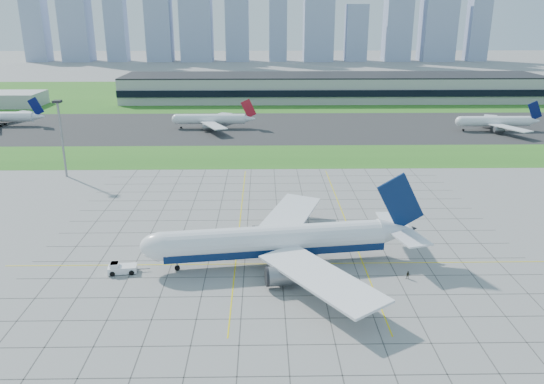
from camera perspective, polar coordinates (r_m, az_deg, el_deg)
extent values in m
plane|color=gray|center=(118.97, 0.95, -7.30)|extent=(1400.00, 1400.00, 0.00)
cube|color=#2A671D|center=(203.70, 0.10, 3.85)|extent=(700.00, 35.00, 0.04)
cube|color=#383838|center=(257.25, -0.14, 6.98)|extent=(700.00, 75.00, 0.04)
cube|color=#2A671D|center=(365.65, -0.41, 10.47)|extent=(700.00, 145.00, 0.04)
cube|color=#474744|center=(135.36, -20.05, -5.16)|extent=(0.18, 130.00, 0.02)
cube|color=#474744|center=(132.97, -16.77, -5.23)|extent=(0.18, 130.00, 0.02)
cube|color=#474744|center=(131.02, -13.39, -5.29)|extent=(0.18, 130.00, 0.02)
cube|color=#474744|center=(129.54, -9.92, -5.33)|extent=(0.18, 130.00, 0.02)
cube|color=#474744|center=(128.54, -6.38, -5.35)|extent=(0.18, 130.00, 0.02)
cube|color=#474744|center=(128.03, -2.80, -5.35)|extent=(0.18, 130.00, 0.02)
cube|color=#474744|center=(128.03, 0.80, -5.33)|extent=(0.18, 130.00, 0.02)
cube|color=#474744|center=(128.52, 4.38, -5.29)|extent=(0.18, 130.00, 0.02)
cube|color=#474744|center=(129.50, 7.92, -5.23)|extent=(0.18, 130.00, 0.02)
cube|color=#474744|center=(130.97, 11.40, -5.15)|extent=(0.18, 130.00, 0.02)
cube|color=#474744|center=(132.90, 14.78, -5.06)|extent=(0.18, 130.00, 0.02)
cube|color=#474744|center=(135.28, 18.06, -4.95)|extent=(0.18, 130.00, 0.02)
cube|color=#474744|center=(138.08, 21.21, -4.83)|extent=(0.18, 130.00, 0.02)
cube|color=#474744|center=(84.85, 1.91, -19.19)|extent=(110.00, 0.18, 0.02)
cube|color=#474744|center=(91.29, 1.65, -16.11)|extent=(110.00, 0.18, 0.02)
cube|color=#474744|center=(97.96, 1.44, -13.44)|extent=(110.00, 0.18, 0.02)
cube|color=#474744|center=(104.82, 1.25, -11.12)|extent=(110.00, 0.18, 0.02)
cube|color=#474744|center=(111.83, 1.09, -9.08)|extent=(110.00, 0.18, 0.02)
cube|color=#474744|center=(118.96, 0.95, -7.29)|extent=(110.00, 0.18, 0.02)
cube|color=#474744|center=(126.20, 0.83, -5.70)|extent=(110.00, 0.18, 0.02)
cube|color=#474744|center=(133.53, 0.72, -4.29)|extent=(110.00, 0.18, 0.02)
cube|color=#474744|center=(140.93, 0.62, -3.02)|extent=(110.00, 0.18, 0.02)
cube|color=#474744|center=(148.39, 0.54, -1.88)|extent=(110.00, 0.18, 0.02)
cube|color=#474744|center=(155.90, 0.46, -0.85)|extent=(110.00, 0.18, 0.02)
cube|color=#474744|center=(163.46, 0.39, 0.09)|extent=(110.00, 0.18, 0.02)
cube|color=#474744|center=(171.06, 0.32, 0.94)|extent=(110.00, 0.18, 0.02)
cube|color=#474744|center=(178.70, 0.26, 1.72)|extent=(110.00, 0.18, 0.02)
cube|color=yellow|center=(117.17, 0.99, -7.72)|extent=(120.00, 0.25, 0.03)
cube|color=yellow|center=(137.30, -3.51, -3.66)|extent=(0.25, 100.00, 0.03)
cube|color=yellow|center=(138.89, 8.13, -3.55)|extent=(0.25, 100.00, 0.03)
cube|color=#B7B7B2|center=(342.66, 6.46, 11.07)|extent=(260.00, 42.00, 15.00)
cube|color=black|center=(321.62, 6.94, 10.47)|extent=(260.00, 1.00, 4.00)
cube|color=black|center=(341.72, 6.51, 12.38)|extent=(260.00, 42.00, 0.80)
cylinder|color=gray|center=(188.39, -21.64, 5.21)|extent=(0.70, 0.70, 25.00)
cube|color=black|center=(186.14, -22.11, 9.01)|extent=(2.50, 2.50, 0.80)
cube|color=#96A4C5|center=(676.70, -24.02, 15.59)|extent=(24.00, 21.60, 68.00)
cube|color=#96A4C5|center=(648.05, -16.48, 17.53)|extent=(22.00, 19.80, 95.00)
cube|color=#96A4C5|center=(631.45, -8.13, 17.11)|extent=(35.00, 31.50, 74.00)
cube|color=#96A4C5|center=(627.58, -3.81, 19.25)|extent=(26.00, 23.40, 118.00)
cube|color=#96A4C5|center=(627.21, 0.64, 17.92)|extent=(20.00, 18.00, 88.00)
cube|color=#96A4C5|center=(636.30, 9.02, 16.54)|extent=(24.00, 21.60, 62.00)
cube|color=#96A4C5|center=(645.63, 13.53, 19.23)|extent=(29.00, 26.10, 128.00)
cube|color=#96A4C5|center=(658.11, 17.42, 16.80)|extent=(36.00, 32.40, 80.00)
cube|color=#96A4C5|center=(673.40, 21.43, 17.48)|extent=(22.00, 19.80, 105.00)
cylinder|color=white|center=(114.77, 0.33, -5.13)|extent=(47.82, 12.40, 6.18)
cube|color=#071C46|center=(115.57, 0.33, -6.02)|extent=(47.76, 11.99, 1.65)
ellipsoid|color=white|center=(113.83, -11.61, -5.75)|extent=(10.63, 7.44, 6.18)
cube|color=black|center=(113.79, -12.77, -5.56)|extent=(2.68, 3.57, 0.62)
cone|color=white|center=(121.60, 13.18, -4.08)|extent=(8.95, 6.91, 5.88)
cube|color=#071C46|center=(119.35, 13.65, -1.00)|extent=(11.21, 2.00, 13.16)
cube|color=white|center=(131.16, 1.88, -2.50)|extent=(17.93, 30.32, 1.00)
cube|color=white|center=(101.78, 5.28, -9.13)|extent=(23.71, 29.18, 1.00)
cylinder|color=slate|center=(125.82, -0.44, -4.45)|extent=(7.16, 4.77, 3.92)
cylinder|color=slate|center=(106.49, 1.24, -8.98)|extent=(7.16, 4.77, 3.92)
cylinder|color=gray|center=(115.57, -10.18, -7.70)|extent=(0.42, 0.42, 2.68)
cylinder|color=black|center=(115.91, -10.16, -8.04)|extent=(1.19, 0.66, 1.13)
cylinder|color=black|center=(120.67, 2.51, -6.57)|extent=(1.49, 1.40, 1.34)
cylinder|color=black|center=(114.86, 3.15, -7.95)|extent=(1.49, 1.40, 1.34)
cube|color=white|center=(117.33, -15.78, -7.97)|extent=(6.19, 3.50, 1.37)
cube|color=white|center=(117.14, -16.59, -7.56)|extent=(2.03, 2.37, 1.08)
cube|color=black|center=(117.05, -16.59, -7.47)|extent=(1.81, 2.15, 0.69)
cube|color=gray|center=(116.96, -13.70, -8.03)|extent=(2.94, 0.56, 0.18)
cylinder|color=black|center=(118.90, -16.64, -7.87)|extent=(1.13, 0.63, 1.08)
cylinder|color=black|center=(116.64, -16.80, -8.42)|extent=(1.13, 0.63, 1.08)
cylinder|color=black|center=(118.37, -14.75, -7.81)|extent=(1.13, 0.63, 1.08)
cylinder|color=black|center=(116.10, -14.87, -8.37)|extent=(1.13, 0.63, 1.08)
imported|color=black|center=(121.60, -12.52, -6.76)|extent=(0.66, 0.69, 1.60)
imported|color=black|center=(114.04, 14.42, -8.65)|extent=(0.98, 0.84, 1.75)
cube|color=#080E53|center=(283.11, -24.07, 8.41)|extent=(7.46, 0.40, 9.15)
cube|color=white|center=(301.08, -26.26, 7.51)|extent=(13.89, 20.66, 0.40)
cylinder|color=black|center=(293.59, -26.78, 6.55)|extent=(1.00, 1.00, 1.00)
cylinder|color=black|center=(289.70, -27.14, 6.36)|extent=(1.00, 1.00, 1.00)
cylinder|color=white|center=(255.56, -6.59, 7.81)|extent=(32.33, 4.80, 4.80)
cube|color=#A81324|center=(253.57, -2.54, 8.97)|extent=(7.46, 0.40, 9.15)
cube|color=white|center=(266.27, -5.88, 8.09)|extent=(13.89, 20.66, 0.40)
cube|color=white|center=(244.76, -6.29, 7.15)|extent=(13.89, 20.66, 0.40)
cylinder|color=black|center=(258.24, -5.91, 7.04)|extent=(1.00, 1.00, 1.00)
cylinder|color=black|center=(253.94, -5.99, 6.84)|extent=(1.00, 1.00, 1.00)
cylinder|color=white|center=(269.28, 22.86, 7.03)|extent=(32.34, 4.80, 4.80)
cube|color=#07104B|center=(276.17, 26.43, 7.86)|extent=(7.46, 0.40, 9.15)
cube|color=white|center=(280.22, 22.39, 7.32)|extent=(13.89, 20.66, 0.40)
cube|color=white|center=(260.53, 24.22, 6.32)|extent=(13.89, 20.66, 0.40)
cylinder|color=black|center=(273.07, 23.09, 6.28)|extent=(1.00, 1.00, 1.00)
cylinder|color=black|center=(269.14, 23.46, 6.07)|extent=(1.00, 1.00, 1.00)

